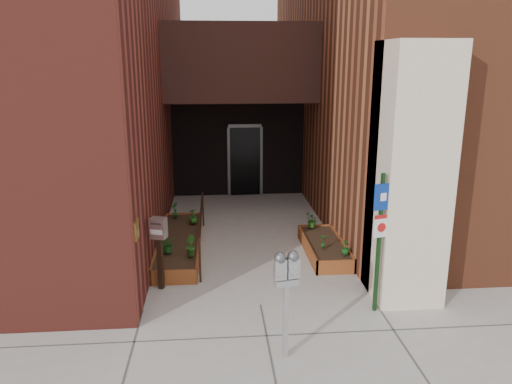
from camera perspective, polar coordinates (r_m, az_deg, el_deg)
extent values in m
plane|color=#9E9991|center=(8.82, 0.51, -12.77)|extent=(80.00, 80.00, 0.00)
cube|color=maroon|center=(15.42, -26.00, 16.89)|extent=(8.00, 14.60, 10.00)
cube|color=brown|center=(16.39, 20.38, 17.25)|extent=(8.00, 13.70, 10.00)
cube|color=beige|center=(8.83, 17.14, 1.83)|extent=(1.10, 1.20, 4.40)
cube|color=black|center=(13.79, -1.85, 14.55)|extent=(4.20, 2.00, 2.00)
cube|color=black|center=(15.41, -2.05, 5.26)|extent=(4.00, 0.30, 3.00)
cube|color=black|center=(15.33, -1.25, 3.50)|extent=(0.90, 0.06, 2.10)
cube|color=#B79338|center=(8.10, -13.52, -4.22)|extent=(0.04, 0.30, 0.30)
cube|color=brown|center=(9.58, -9.42, -9.62)|extent=(0.90, 0.04, 0.30)
cube|color=brown|center=(12.90, -8.24, -3.02)|extent=(0.90, 0.04, 0.30)
cube|color=brown|center=(11.26, -10.93, -5.86)|extent=(0.04, 3.60, 0.30)
cube|color=brown|center=(11.20, -6.53, -5.80)|extent=(0.04, 3.60, 0.30)
cube|color=black|center=(11.23, -8.73, -5.93)|extent=(0.82, 3.52, 0.26)
cube|color=brown|center=(10.01, 9.16, -8.51)|extent=(0.80, 0.04, 0.30)
cube|color=brown|center=(11.97, 6.71, -4.42)|extent=(0.80, 0.04, 0.30)
cube|color=brown|center=(10.90, 5.86, -6.37)|extent=(0.04, 2.20, 0.30)
cube|color=brown|center=(11.06, 9.75, -6.19)|extent=(0.04, 2.20, 0.30)
cube|color=black|center=(10.98, 7.82, -6.38)|extent=(0.72, 2.12, 0.26)
cylinder|color=black|center=(9.51, -6.43, -7.74)|extent=(0.04, 0.04, 0.90)
cylinder|color=black|center=(12.61, -6.07, -1.94)|extent=(0.04, 0.04, 0.90)
cylinder|color=black|center=(10.91, -6.29, -2.30)|extent=(0.04, 3.30, 0.04)
cube|color=#A7A7A9|center=(7.22, 3.40, -14.54)|extent=(0.08, 0.08, 1.11)
cube|color=#A7A7A9|center=(6.94, 3.48, -10.23)|extent=(0.35, 0.20, 0.09)
cube|color=#A7A7A9|center=(6.83, 2.76, -8.82)|extent=(0.19, 0.14, 0.29)
sphere|color=#59595B|center=(6.76, 2.78, -7.53)|extent=(0.16, 0.16, 0.16)
cube|color=white|center=(6.77, 2.93, -8.84)|extent=(0.10, 0.03, 0.06)
cube|color=#B21414|center=(6.81, 2.92, -9.52)|extent=(0.10, 0.03, 0.03)
cube|color=#A7A7A9|center=(6.89, 4.25, -8.62)|extent=(0.19, 0.14, 0.29)
sphere|color=#59595B|center=(6.83, 4.28, -7.34)|extent=(0.16, 0.16, 0.16)
cube|color=white|center=(6.83, 4.43, -8.63)|extent=(0.10, 0.03, 0.06)
cube|color=#B21414|center=(6.87, 4.42, -9.31)|extent=(0.10, 0.03, 0.03)
cube|color=black|center=(8.40, 13.85, -5.81)|extent=(0.07, 0.07, 2.38)
cube|color=navy|center=(8.12, 14.33, -0.54)|extent=(0.32, 0.11, 0.43)
cube|color=white|center=(8.12, 14.35, -0.55)|extent=(0.11, 0.04, 0.13)
cube|color=white|center=(8.26, 14.11, -3.79)|extent=(0.27, 0.09, 0.38)
cube|color=#B21414|center=(8.21, 14.20, -2.76)|extent=(0.26, 0.09, 0.06)
cylinder|color=#B21414|center=(8.26, 14.15, -3.95)|extent=(0.15, 0.05, 0.15)
cube|color=black|center=(9.36, -10.87, -7.99)|extent=(0.11, 0.11, 1.00)
cube|color=silver|center=(9.11, -11.08, -4.06)|extent=(0.32, 0.27, 0.38)
cube|color=#59595B|center=(8.99, -11.38, -3.62)|extent=(0.19, 0.07, 0.04)
cube|color=white|center=(9.04, -11.33, -4.54)|extent=(0.21, 0.08, 0.09)
imported|color=#1C5A19|center=(10.31, -10.00, -5.86)|extent=(0.42, 0.42, 0.35)
imported|color=#245217|center=(10.06, -7.54, -6.12)|extent=(0.29, 0.29, 0.41)
imported|color=#245B1A|center=(12.00, -7.19, -2.74)|extent=(0.23, 0.23, 0.35)
imported|color=#195919|center=(12.47, -9.25, -2.02)|extent=(0.27, 0.27, 0.39)
imported|color=#164F17|center=(10.22, 10.21, -6.24)|extent=(0.21, 0.21, 0.29)
imported|color=#1A5C1C|center=(10.48, 7.70, -5.58)|extent=(0.22, 0.22, 0.30)
imported|color=#225518|center=(11.68, 6.41, -3.24)|extent=(0.43, 0.43, 0.34)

